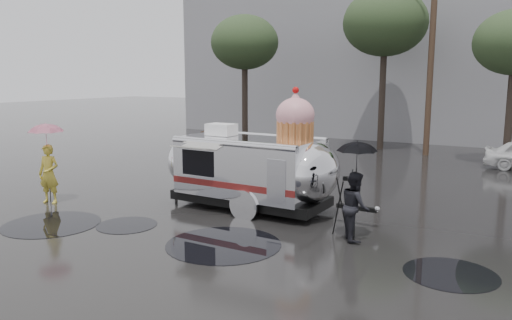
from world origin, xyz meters
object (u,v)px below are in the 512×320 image
Objects in this scene: person_left at (49,174)px; airstream_trailer at (252,166)px; person_right at (355,206)px; tripod at (345,201)px.

airstream_trailer is at bearing 7.22° from person_left.
person_left is 1.10× the size of person_right.
airstream_trailer is 3.23m from tripod.
person_left is 9.06m from person_right.
tripod is (-0.36, 0.31, 0.02)m from person_right.
person_right is at bearing -48.82° from tripod.
tripod is (8.62, 1.55, -0.06)m from person_left.
airstream_trailer is 6.07m from person_left.
person_left is at bearing 67.29° from person_right.
person_left is (-5.54, -2.44, -0.36)m from airstream_trailer.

